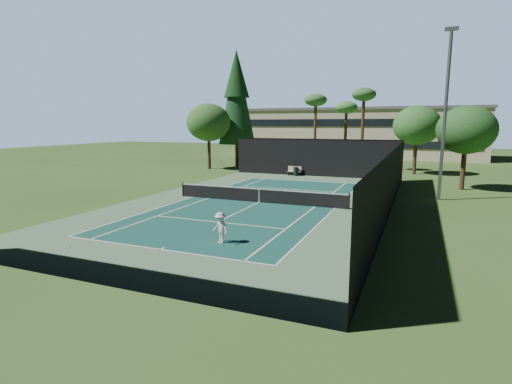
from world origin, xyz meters
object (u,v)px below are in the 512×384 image
(tennis_net, at_px, (259,195))
(tennis_ball_d, at_px, (216,193))
(tennis_ball_b, at_px, (267,196))
(trash_bin, at_px, (296,171))
(tennis_ball_a, at_px, (69,246))
(player, at_px, (220,228))
(tennis_ball_c, at_px, (292,195))
(park_bench, at_px, (295,171))

(tennis_net, bearing_deg, tennis_ball_d, 154.35)
(tennis_ball_d, bearing_deg, tennis_ball_b, 2.49)
(tennis_net, relative_size, trash_bin, 13.65)
(tennis_ball_d, bearing_deg, tennis_ball_a, -88.14)
(player, relative_size, tennis_ball_a, 22.48)
(player, distance_m, tennis_ball_b, 12.61)
(player, distance_m, trash_bin, 25.70)
(tennis_ball_c, bearing_deg, tennis_ball_b, -138.82)
(park_bench, bearing_deg, player, -80.79)
(trash_bin, bearing_deg, park_bench, 130.72)
(tennis_ball_a, relative_size, tennis_ball_c, 1.06)
(trash_bin, bearing_deg, tennis_ball_c, -74.52)
(tennis_ball_d, bearing_deg, trash_bin, 78.29)
(tennis_ball_a, height_order, tennis_ball_d, tennis_ball_d)
(tennis_ball_a, relative_size, trash_bin, 0.07)
(tennis_net, height_order, tennis_ball_a, tennis_net)
(tennis_net, bearing_deg, tennis_ball_a, -107.63)
(tennis_net, bearing_deg, player, -78.39)
(tennis_net, bearing_deg, tennis_ball_b, 97.59)
(tennis_net, bearing_deg, park_bench, 97.66)
(player, bearing_deg, tennis_ball_d, 141.40)
(tennis_ball_b, xyz_separation_m, trash_bin, (-1.59, 13.02, 0.44))
(player, xyz_separation_m, trash_bin, (-3.96, 25.39, -0.27))
(tennis_net, distance_m, trash_bin, 15.57)
(player, bearing_deg, tennis_ball_a, -130.57)
(player, height_order, tennis_ball_a, player)
(tennis_ball_b, relative_size, trash_bin, 0.07)
(tennis_net, distance_m, tennis_ball_b, 2.50)
(tennis_ball_b, bearing_deg, player, -79.17)
(tennis_ball_a, height_order, tennis_ball_b, tennis_ball_b)
(tennis_net, xyz_separation_m, tennis_ball_d, (-4.66, 2.24, -0.52))
(tennis_ball_c, height_order, trash_bin, trash_bin)
(tennis_net, height_order, tennis_ball_c, tennis_net)
(tennis_net, xyz_separation_m, player, (2.04, -9.95, 0.19))
(trash_bin, bearing_deg, tennis_ball_a, -94.49)
(tennis_ball_b, distance_m, tennis_ball_c, 2.15)
(tennis_ball_d, bearing_deg, player, -61.19)
(player, xyz_separation_m, tennis_ball_b, (-2.37, 12.37, -0.71))
(tennis_ball_c, bearing_deg, park_bench, 106.06)
(park_bench, bearing_deg, tennis_ball_b, -82.33)
(tennis_net, xyz_separation_m, park_bench, (-2.11, 15.67, -0.01))
(tennis_ball_a, bearing_deg, tennis_ball_b, 76.11)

